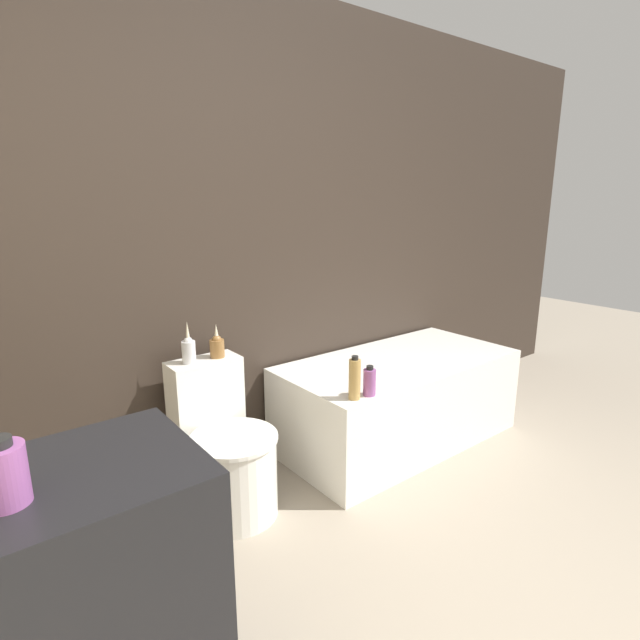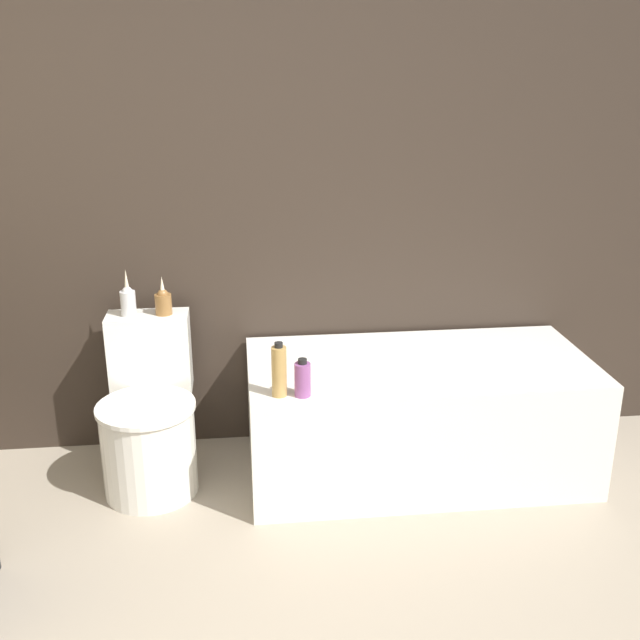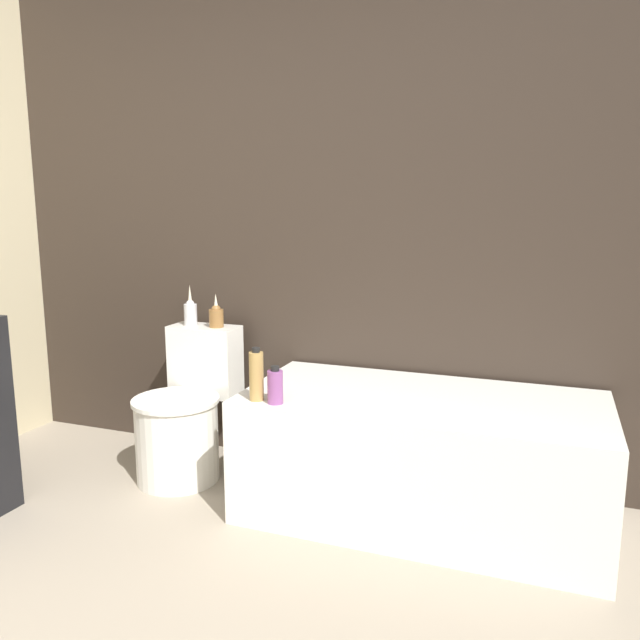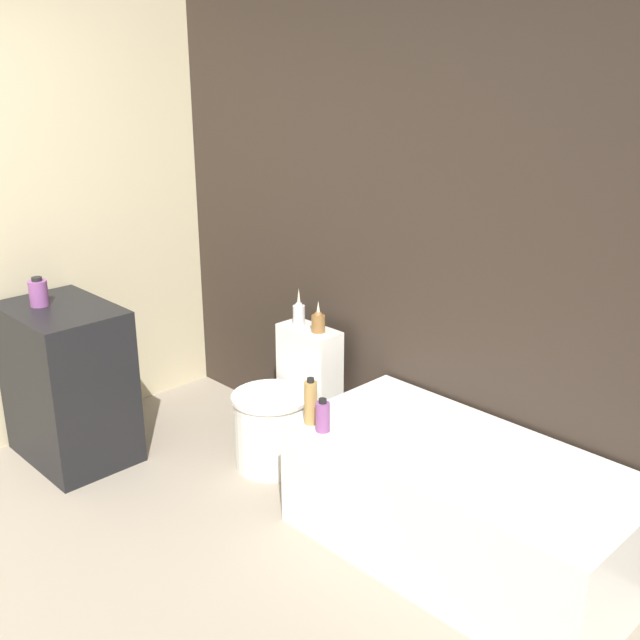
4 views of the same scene
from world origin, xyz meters
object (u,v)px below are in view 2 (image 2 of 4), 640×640
Objects in this scene: bathtub at (417,415)px; toilet at (149,423)px; vase_silver at (163,301)px; shampoo_bottle_tall at (279,371)px; vase_gold at (128,300)px; shampoo_bottle_short at (303,379)px.

toilet is at bearing 179.22° from bathtub.
vase_silver reaches higher than toilet.
bathtub is 2.09× the size of toilet.
bathtub is 0.80m from shampoo_bottle_tall.
shampoo_bottle_tall is at bearing -39.20° from vase_gold.
vase_gold reaches higher than shampoo_bottle_tall.
vase_silver is (-1.12, 0.23, 0.51)m from bathtub.
vase_gold reaches higher than shampoo_bottle_short.
toilet is 4.60× the size of shampoo_bottle_short.
vase_gold is 0.95× the size of shampoo_bottle_tall.
vase_silver reaches higher than bathtub.
bathtub is at bearing -10.08° from vase_gold.
vase_silver is at bearing 70.03° from toilet.
bathtub is 1.26m from vase_silver.
bathtub is at bearing -0.78° from toilet.
vase_silver is (0.08, 0.21, 0.49)m from toilet.
bathtub is 1.40m from vase_gold.
vase_gold is 1.35× the size of shampoo_bottle_short.
vase_silver is 1.11× the size of shampoo_bottle_short.
toilet is 0.55m from vase_gold.
vase_gold is at bearing 109.97° from toilet.
shampoo_bottle_tall is (0.64, -0.52, -0.15)m from vase_gold.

